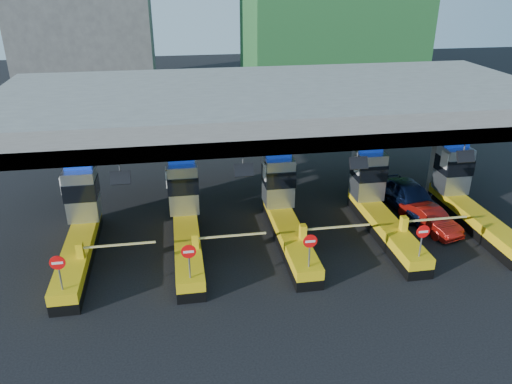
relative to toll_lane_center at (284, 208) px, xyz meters
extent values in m
plane|color=black|center=(0.00, -0.28, -1.40)|extent=(120.00, 120.00, 0.00)
cube|color=slate|center=(0.00, 2.72, 4.85)|extent=(28.00, 12.00, 1.50)
cube|color=#4C4C49|center=(0.00, -2.98, 4.45)|extent=(28.00, 0.60, 0.70)
cube|color=slate|center=(-10.00, 2.72, 1.35)|extent=(1.00, 1.00, 5.50)
cube|color=slate|center=(0.00, 2.72, 1.35)|extent=(1.00, 1.00, 5.50)
cube|color=slate|center=(10.00, 2.72, 1.35)|extent=(1.00, 1.00, 5.50)
cylinder|color=slate|center=(-7.50, -2.98, 3.85)|extent=(0.06, 0.06, 0.50)
cube|color=black|center=(-7.50, -3.18, 3.50)|extent=(0.80, 0.38, 0.54)
cylinder|color=slate|center=(-2.50, -2.98, 3.85)|extent=(0.06, 0.06, 0.50)
cube|color=black|center=(-2.50, -3.18, 3.50)|extent=(0.80, 0.38, 0.54)
cylinder|color=slate|center=(2.50, -2.98, 3.85)|extent=(0.06, 0.06, 0.50)
cube|color=black|center=(2.50, -3.18, 3.50)|extent=(0.80, 0.38, 0.54)
cylinder|color=slate|center=(7.50, -2.98, 3.85)|extent=(0.06, 0.06, 0.50)
cube|color=black|center=(7.50, -3.18, 3.50)|extent=(0.80, 0.38, 0.54)
cube|color=black|center=(-10.00, -1.28, -1.15)|extent=(1.20, 8.00, 0.50)
cube|color=#E5B70C|center=(-10.00, -1.28, -0.65)|extent=(1.20, 8.00, 0.50)
cube|color=#9EA3A8|center=(-10.00, 1.52, 0.90)|extent=(1.50, 1.50, 2.60)
cube|color=black|center=(-10.00, 1.50, 1.20)|extent=(1.56, 1.56, 0.90)
cube|color=#0C2DBF|center=(-10.00, 1.52, 2.48)|extent=(1.30, 0.35, 0.55)
cube|color=white|center=(-10.80, 1.22, 1.60)|extent=(0.06, 0.70, 0.90)
cylinder|color=slate|center=(-10.00, -4.88, 0.25)|extent=(0.07, 0.07, 1.30)
cylinder|color=red|center=(-10.00, -4.91, 0.85)|extent=(0.60, 0.04, 0.60)
cube|color=white|center=(-10.00, -4.93, 0.85)|extent=(0.42, 0.02, 0.10)
cube|color=#E5B70C|center=(-9.65, -2.48, -0.05)|extent=(0.30, 0.35, 0.70)
cube|color=white|center=(-8.00, -2.48, 0.05)|extent=(3.20, 0.08, 0.08)
cube|color=black|center=(-5.00, -1.28, -1.15)|extent=(1.20, 8.00, 0.50)
cube|color=#E5B70C|center=(-5.00, -1.28, -0.65)|extent=(1.20, 8.00, 0.50)
cube|color=#9EA3A8|center=(-5.00, 1.52, 0.90)|extent=(1.50, 1.50, 2.60)
cube|color=black|center=(-5.00, 1.50, 1.20)|extent=(1.56, 1.56, 0.90)
cube|color=#0C2DBF|center=(-5.00, 1.52, 2.48)|extent=(1.30, 0.35, 0.55)
cube|color=white|center=(-5.80, 1.22, 1.60)|extent=(0.06, 0.70, 0.90)
cylinder|color=slate|center=(-5.00, -4.88, 0.25)|extent=(0.07, 0.07, 1.30)
cylinder|color=red|center=(-5.00, -4.91, 0.85)|extent=(0.60, 0.04, 0.60)
cube|color=white|center=(-5.00, -4.93, 0.85)|extent=(0.42, 0.02, 0.10)
cube|color=#E5B70C|center=(-4.65, -2.48, -0.05)|extent=(0.30, 0.35, 0.70)
cube|color=white|center=(-3.00, -2.48, 0.05)|extent=(3.20, 0.08, 0.08)
cube|color=black|center=(0.00, -1.28, -1.15)|extent=(1.20, 8.00, 0.50)
cube|color=#E5B70C|center=(0.00, -1.28, -0.65)|extent=(1.20, 8.00, 0.50)
cube|color=#9EA3A8|center=(0.00, 1.52, 0.90)|extent=(1.50, 1.50, 2.60)
cube|color=black|center=(0.00, 1.50, 1.20)|extent=(1.56, 1.56, 0.90)
cube|color=#0C2DBF|center=(0.00, 1.52, 2.48)|extent=(1.30, 0.35, 0.55)
cube|color=white|center=(-0.80, 1.22, 1.60)|extent=(0.06, 0.70, 0.90)
cylinder|color=slate|center=(0.00, -4.88, 0.25)|extent=(0.07, 0.07, 1.30)
cylinder|color=red|center=(0.00, -4.91, 0.85)|extent=(0.60, 0.04, 0.60)
cube|color=white|center=(0.00, -4.93, 0.85)|extent=(0.42, 0.02, 0.10)
cube|color=#E5B70C|center=(0.35, -2.48, -0.05)|extent=(0.30, 0.35, 0.70)
cube|color=white|center=(2.00, -2.48, 0.05)|extent=(3.20, 0.08, 0.08)
cube|color=black|center=(5.00, -1.28, -1.15)|extent=(1.20, 8.00, 0.50)
cube|color=#E5B70C|center=(5.00, -1.28, -0.65)|extent=(1.20, 8.00, 0.50)
cube|color=#9EA3A8|center=(5.00, 1.52, 0.90)|extent=(1.50, 1.50, 2.60)
cube|color=black|center=(5.00, 1.50, 1.20)|extent=(1.56, 1.56, 0.90)
cube|color=#0C2DBF|center=(5.00, 1.52, 2.48)|extent=(1.30, 0.35, 0.55)
cube|color=white|center=(4.20, 1.22, 1.60)|extent=(0.06, 0.70, 0.90)
cylinder|color=slate|center=(5.00, -4.88, 0.25)|extent=(0.07, 0.07, 1.30)
cylinder|color=red|center=(5.00, -4.91, 0.85)|extent=(0.60, 0.04, 0.60)
cube|color=white|center=(5.00, -4.93, 0.85)|extent=(0.42, 0.02, 0.10)
cube|color=#E5B70C|center=(5.35, -2.48, -0.05)|extent=(0.30, 0.35, 0.70)
cube|color=white|center=(7.00, -2.48, 0.05)|extent=(3.20, 0.08, 0.08)
cube|color=black|center=(10.00, -1.28, -1.15)|extent=(1.20, 8.00, 0.50)
cube|color=#E5B70C|center=(10.00, -1.28, -0.65)|extent=(1.20, 8.00, 0.50)
cube|color=#9EA3A8|center=(10.00, 1.52, 0.90)|extent=(1.50, 1.50, 2.60)
cube|color=black|center=(10.00, 1.50, 1.20)|extent=(1.56, 1.56, 0.90)
cube|color=#0C2DBF|center=(10.00, 1.52, 2.48)|extent=(1.30, 0.35, 0.55)
cube|color=white|center=(9.20, 1.22, 1.60)|extent=(0.06, 0.70, 0.90)
cube|color=#E5B70C|center=(10.35, -2.48, -0.05)|extent=(0.30, 0.35, 0.70)
cube|color=#4C4C49|center=(-14.00, 35.72, 7.60)|extent=(14.00, 10.00, 18.00)
imported|color=black|center=(7.55, 1.38, -0.55)|extent=(2.58, 5.20, 1.70)
imported|color=maroon|center=(7.64, -0.93, -0.80)|extent=(2.17, 3.84, 1.20)
camera|label=1|loc=(-5.20, -22.26, 11.14)|focal=35.00mm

